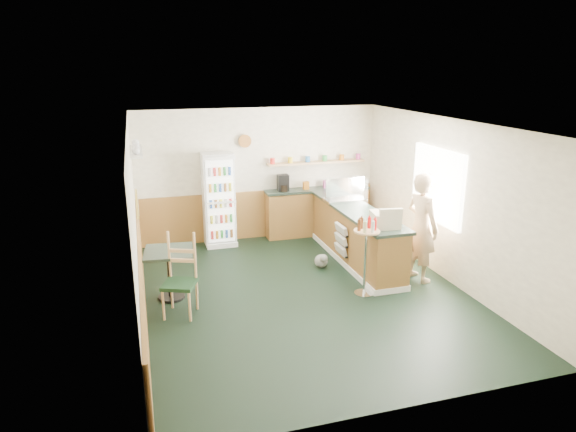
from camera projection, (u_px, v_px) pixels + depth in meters
name	position (u px, v px, depth m)	size (l,w,h in m)	color
ground	(304.00, 294.00, 8.20)	(6.00, 6.00, 0.00)	black
room_envelope	(278.00, 192.00, 8.38)	(5.04, 6.02, 2.72)	white
service_counter	(356.00, 238.00, 9.43)	(0.68, 3.01, 1.01)	olive
back_counter	(316.00, 210.00, 10.95)	(2.24, 0.42, 1.69)	olive
drinks_fridge	(219.00, 200.00, 10.21)	(0.61, 0.53, 1.86)	white
display_case	(345.00, 190.00, 9.74)	(0.78, 0.41, 0.44)	silver
cash_register	(385.00, 219.00, 8.24)	(0.41, 0.44, 0.24)	beige
shopkeeper	(422.00, 227.00, 8.51)	(0.62, 0.44, 1.85)	tan
condiment_stand	(366.00, 246.00, 7.97)	(0.40, 0.40, 1.25)	silver
newspaper_rack	(341.00, 240.00, 9.18)	(0.09, 0.48, 0.55)	black
cafe_table	(169.00, 265.00, 7.90)	(0.80, 0.80, 0.79)	black
cafe_chair	(178.00, 272.00, 7.44)	(0.58, 0.59, 1.21)	black
dog_doorstop	(322.00, 260.00, 9.22)	(0.24, 0.31, 0.29)	gray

